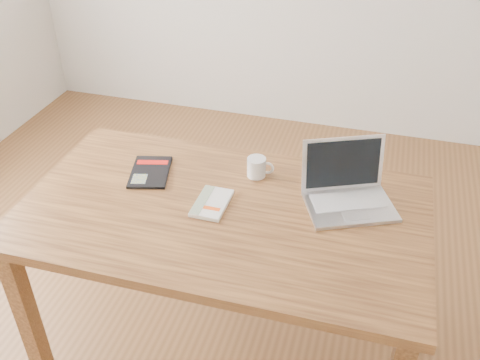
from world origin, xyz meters
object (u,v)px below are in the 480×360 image
(white_guidebook, at_px, (212,203))
(coffee_mug, at_px, (257,167))
(desk, at_px, (223,227))
(laptop, at_px, (347,191))
(black_guidebook, at_px, (150,172))

(white_guidebook, relative_size, coffee_mug, 1.75)
(desk, xyz_separation_m, coffee_mug, (0.07, 0.25, 0.13))
(desk, height_order, coffee_mug, coffee_mug)
(desk, relative_size, coffee_mug, 13.82)
(laptop, xyz_separation_m, coffee_mug, (-0.37, 0.07, -0.01))
(desk, distance_m, white_guidebook, 0.11)
(desk, bearing_deg, white_guidebook, 164.56)
(white_guidebook, bearing_deg, laptop, 19.32)
(white_guidebook, height_order, laptop, laptop)
(black_guidebook, xyz_separation_m, coffee_mug, (0.42, 0.10, 0.04))
(black_guidebook, relative_size, laptop, 0.65)
(laptop, height_order, coffee_mug, laptop)
(white_guidebook, distance_m, laptop, 0.51)
(desk, bearing_deg, laptop, 21.79)
(desk, distance_m, laptop, 0.49)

